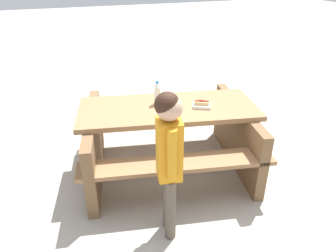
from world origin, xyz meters
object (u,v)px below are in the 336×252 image
(soda_bottle, at_px, (157,93))
(child_in_coat, at_px, (169,150))
(picnic_table, at_px, (168,133))
(hotdog_tray, at_px, (202,105))

(soda_bottle, height_order, child_in_coat, child_in_coat)
(child_in_coat, bearing_deg, picnic_table, 69.82)
(picnic_table, distance_m, soda_bottle, 0.44)
(soda_bottle, distance_m, child_in_coat, 1.03)
(hotdog_tray, xyz_separation_m, child_in_coat, (-0.63, -0.74, 0.03))
(hotdog_tray, relative_size, child_in_coat, 0.17)
(hotdog_tray, bearing_deg, soda_bottle, 146.46)
(picnic_table, relative_size, soda_bottle, 8.46)
(child_in_coat, bearing_deg, hotdog_tray, 49.43)
(soda_bottle, height_order, hotdog_tray, soda_bottle)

